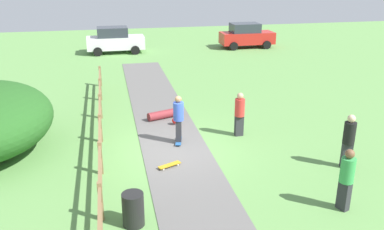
% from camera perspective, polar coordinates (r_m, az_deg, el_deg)
% --- Properties ---
extents(ground_plane, '(60.00, 60.00, 0.00)m').
position_cam_1_polar(ground_plane, '(14.92, -2.33, -4.82)').
color(ground_plane, '#60934C').
extents(asphalt_path, '(2.40, 28.00, 0.02)m').
position_cam_1_polar(asphalt_path, '(14.91, -2.33, -4.78)').
color(asphalt_path, '#605E5B').
rests_on(asphalt_path, ground_plane).
extents(wooden_fence, '(0.12, 18.12, 1.10)m').
position_cam_1_polar(wooden_fence, '(14.49, -12.57, -3.21)').
color(wooden_fence, olive).
rests_on(wooden_fence, ground_plane).
extents(trash_bin, '(0.56, 0.56, 0.90)m').
position_cam_1_polar(trash_bin, '(10.82, -8.13, -12.78)').
color(trash_bin, black).
rests_on(trash_bin, ground_plane).
extents(skater_riding, '(0.46, 0.82, 1.82)m').
position_cam_1_polar(skater_riding, '(15.06, -1.88, -0.28)').
color(skater_riding, '#265999').
rests_on(skater_riding, asphalt_path).
extents(skater_fallen, '(1.59, 1.40, 0.36)m').
position_cam_1_polar(skater_fallen, '(17.76, -3.65, 0.05)').
color(skater_fallen, maroon).
rests_on(skater_fallen, asphalt_path).
extents(skateboard_loose, '(0.81, 0.51, 0.08)m').
position_cam_1_polar(skateboard_loose, '(13.66, -3.12, -6.91)').
color(skateboard_loose, '#BF8C19').
rests_on(skateboard_loose, asphalt_path).
extents(bystander_red, '(0.40, 0.40, 1.73)m').
position_cam_1_polar(bystander_red, '(15.88, 6.59, 0.38)').
color(bystander_red, '#2D2D33').
rests_on(bystander_red, ground_plane).
extents(bystander_black, '(0.46, 0.46, 1.83)m').
position_cam_1_polar(bystander_black, '(14.20, 20.83, -3.07)').
color(bystander_black, '#2D2D33').
rests_on(bystander_black, ground_plane).
extents(bystander_green, '(0.49, 0.49, 1.78)m').
position_cam_1_polar(bystander_green, '(11.80, 20.57, -8.00)').
color(bystander_green, '#2D2D33').
rests_on(bystander_green, ground_plane).
extents(parked_car_white, '(4.22, 2.05, 1.92)m').
position_cam_1_polar(parked_car_white, '(31.64, -10.61, 10.13)').
color(parked_car_white, silver).
rests_on(parked_car_white, ground_plane).
extents(parked_car_red, '(4.20, 2.01, 1.92)m').
position_cam_1_polar(parked_car_red, '(33.48, 7.53, 10.84)').
color(parked_car_red, red).
rests_on(parked_car_red, ground_plane).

